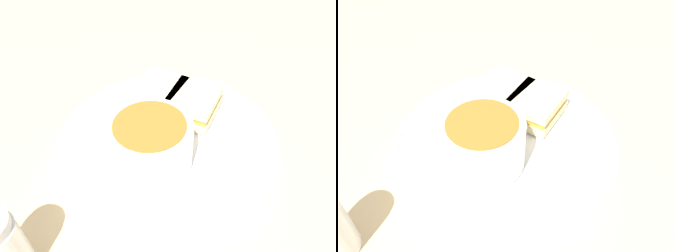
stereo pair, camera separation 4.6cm
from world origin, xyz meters
TOP-DOWN VIEW (x-y plane):
  - ground_plane at (0.00, 0.00)m, footprint 2.40×2.40m
  - plate at (0.00, 0.00)m, footprint 0.32×0.32m
  - soup_bowl at (0.03, -0.05)m, footprint 0.11×0.11m
  - spoon at (-0.00, -0.08)m, footprint 0.11×0.04m
  - sandwich_half_near at (-0.02, 0.06)m, footprint 0.10×0.10m
  - sandwich_half_far at (-0.07, 0.03)m, footprint 0.10×0.10m
  - salt_shaker at (0.05, -0.24)m, footprint 0.05×0.05m

SIDE VIEW (x-z plane):
  - ground_plane at x=0.00m, z-range 0.00..0.00m
  - plate at x=0.00m, z-range 0.00..0.02m
  - spoon at x=0.00m, z-range 0.02..0.02m
  - sandwich_half_near at x=-0.02m, z-range 0.02..0.05m
  - sandwich_half_far at x=-0.07m, z-range 0.02..0.05m
  - salt_shaker at x=0.05m, z-range 0.00..0.09m
  - soup_bowl at x=0.03m, z-range 0.02..0.09m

